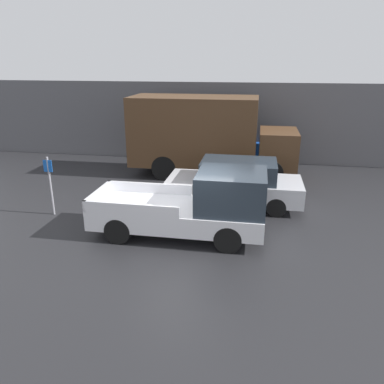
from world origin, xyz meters
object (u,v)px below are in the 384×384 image
(delivery_truck, at_px, (205,134))
(parking_sign, at_px, (50,182))
(pickup_truck, at_px, (196,206))
(car, at_px, (235,183))
(newspaper_box, at_px, (255,153))

(delivery_truck, relative_size, parking_sign, 3.62)
(pickup_truck, distance_m, car, 2.94)
(car, xyz_separation_m, parking_sign, (-6.04, -1.99, 0.32))
(newspaper_box, bearing_deg, parking_sign, -129.83)
(delivery_truck, height_order, parking_sign, delivery_truck)
(pickup_truck, bearing_deg, car, 70.47)
(delivery_truck, relative_size, newspaper_box, 6.76)
(pickup_truck, distance_m, parking_sign, 5.12)
(delivery_truck, xyz_separation_m, parking_sign, (-4.41, -5.60, -0.74))
(car, distance_m, delivery_truck, 4.09)
(pickup_truck, xyz_separation_m, parking_sign, (-5.06, 0.77, 0.20))
(pickup_truck, xyz_separation_m, delivery_truck, (-0.64, 6.37, 0.94))
(car, bearing_deg, delivery_truck, 114.27)
(delivery_truck, bearing_deg, car, -65.73)
(car, relative_size, delivery_truck, 0.65)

